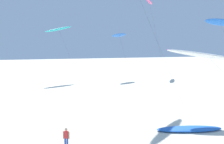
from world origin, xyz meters
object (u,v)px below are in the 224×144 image
object	(u,v)px
flying_kite_0	(209,56)
grounded_kite_1	(189,129)
flying_kite_4	(220,22)
flying_kite_7	(59,29)
flying_kite_6	(119,35)
flying_kite_5	(149,2)
person_foreground_walker	(66,138)

from	to	relation	value
flying_kite_0	grounded_kite_1	xyz separation A→B (m)	(-4.53, -3.14, -6.41)
flying_kite_4	grounded_kite_1	xyz separation A→B (m)	(-19.22, -17.57, -11.68)
flying_kite_7	flying_kite_0	bearing A→B (deg)	-72.59
flying_kite_4	flying_kite_6	world-z (taller)	flying_kite_4
flying_kite_4	flying_kite_6	distance (m)	22.48
flying_kite_0	flying_kite_4	world-z (taller)	flying_kite_4
flying_kite_5	grounded_kite_1	world-z (taller)	flying_kite_5
flying_kite_0	person_foreground_walker	xyz separation A→B (m)	(-15.73, -3.72, -5.64)
grounded_kite_1	person_foreground_walker	bearing A→B (deg)	-177.03
flying_kite_4	grounded_kite_1	size ratio (longest dim) A/B	2.06
flying_kite_4	flying_kite_0	bearing A→B (deg)	-135.52
flying_kite_0	flying_kite_6	distance (m)	33.75
flying_kite_5	person_foreground_walker	bearing A→B (deg)	-124.26
flying_kite_0	flying_kite_7	bearing A→B (deg)	107.41
flying_kite_5	flying_kite_7	world-z (taller)	flying_kite_5
grounded_kite_1	person_foreground_walker	distance (m)	11.25
flying_kite_6	grounded_kite_1	bearing A→B (deg)	-101.35
flying_kite_4	flying_kite_6	bearing A→B (deg)	122.00
flying_kite_4	grounded_kite_1	bearing A→B (deg)	-137.57
flying_kite_0	flying_kite_6	bearing A→B (deg)	85.19
flying_kite_7	grounded_kite_1	bearing A→B (deg)	-80.45
flying_kite_7	flying_kite_6	bearing A→B (deg)	-5.62
flying_kite_6	flying_kite_0	bearing A→B (deg)	-94.81
flying_kite_6	flying_kite_7	distance (m)	13.84
flying_kite_6	person_foreground_walker	xyz separation A→B (m)	(-18.55, -37.16, -9.23)
flying_kite_4	grounded_kite_1	world-z (taller)	flying_kite_4
flying_kite_4	flying_kite_7	xyz separation A→B (m)	(-25.61, 20.36, -0.50)
flying_kite_0	grounded_kite_1	distance (m)	8.45
flying_kite_4	person_foreground_walker	bearing A→B (deg)	-149.18
flying_kite_5	flying_kite_0	bearing A→B (deg)	-109.56
flying_kite_0	flying_kite_5	size ratio (longest dim) A/B	0.45
person_foreground_walker	flying_kite_4	bearing A→B (deg)	30.82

